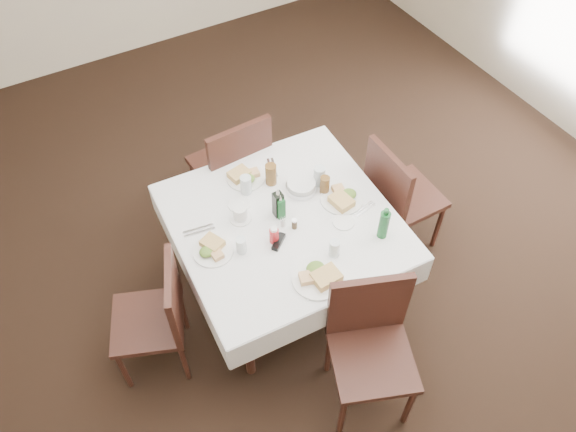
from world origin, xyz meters
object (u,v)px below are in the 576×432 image
object	(u,v)px
dining_table	(284,228)
chair_south	(370,338)
chair_north	(234,165)
chair_east	(397,193)
ketchup_bottle	(274,235)
oil_cruet_dark	(278,203)
water_e	(319,176)
water_w	(241,245)
oil_cruet_green	(280,207)
coffee_mug	(240,214)
bread_basket	(301,186)
water_s	(334,248)
chair_west	(160,313)
green_bottle	(384,224)
water_n	(246,185)

from	to	relation	value
dining_table	chair_south	bearing A→B (deg)	-84.87
chair_north	chair_east	world-z (taller)	chair_north
chair_east	chair_north	bearing A→B (deg)	137.80
chair_east	ketchup_bottle	bearing A→B (deg)	-175.23
chair_east	oil_cruet_dark	bearing A→B (deg)	174.32
chair_south	water_e	distance (m)	1.09
water_w	oil_cruet_dark	size ratio (longest dim) A/B	0.48
oil_cruet_green	coffee_mug	xyz separation A→B (m)	(-0.22, 0.11, -0.04)
water_w	oil_cruet_green	distance (m)	0.36
water_w	bread_basket	distance (m)	0.62
ketchup_bottle	water_s	bearing A→B (deg)	-45.13
chair_south	water_e	bearing A→B (deg)	74.71
oil_cruet_dark	oil_cruet_green	bearing A→B (deg)	-80.66
dining_table	chair_north	size ratio (longest dim) A/B	1.38
coffee_mug	ketchup_bottle	bearing A→B (deg)	-70.16
chair_east	chair_west	size ratio (longest dim) A/B	1.07
dining_table	chair_north	xyz separation A→B (m)	(0.02, 0.76, -0.10)
water_e	green_bottle	bearing A→B (deg)	-79.55
chair_north	green_bottle	bearing A→B (deg)	-69.24
oil_cruet_green	water_e	bearing A→B (deg)	18.93
chair_west	oil_cruet_green	bearing A→B (deg)	7.69
oil_cruet_green	bread_basket	bearing A→B (deg)	30.03
chair_south	ketchup_bottle	xyz separation A→B (m)	(-0.21, 0.74, 0.26)
chair_south	chair_west	size ratio (longest dim) A/B	1.08
chair_east	water_e	xyz separation A→B (m)	(-0.54, 0.19, 0.28)
chair_west	coffee_mug	world-z (taller)	chair_west
chair_north	chair_south	world-z (taller)	chair_north
dining_table	chair_west	xyz separation A→B (m)	(-0.90, -0.09, -0.16)
water_n	chair_west	bearing A→B (deg)	-152.84
dining_table	coffee_mug	xyz separation A→B (m)	(-0.23, 0.14, 0.13)
chair_north	water_w	size ratio (longest dim) A/B	8.97
water_e	green_bottle	world-z (taller)	green_bottle
dining_table	water_n	world-z (taller)	water_n
water_e	ketchup_bottle	size ratio (longest dim) A/B	1.14
water_s	water_e	distance (m)	0.58
water_s	chair_south	bearing A→B (deg)	-95.94
water_n	water_e	bearing A→B (deg)	-20.70
water_w	green_bottle	xyz separation A→B (m)	(0.79, -0.32, 0.05)
water_s	oil_cruet_dark	size ratio (longest dim) A/B	0.49
chair_north	ketchup_bottle	bearing A→B (deg)	-99.68
chair_north	bread_basket	world-z (taller)	chair_north
dining_table	coffee_mug	size ratio (longest dim) A/B	10.10
chair_west	water_e	bearing A→B (deg)	11.00
water_w	water_s	bearing A→B (deg)	-32.18
dining_table	chair_south	size ratio (longest dim) A/B	1.43
green_bottle	chair_east	bearing A→B (deg)	40.53
chair_east	green_bottle	world-z (taller)	green_bottle
water_s	dining_table	bearing A→B (deg)	108.49
chair_south	oil_cruet_dark	size ratio (longest dim) A/B	4.13
green_bottle	water_s	bearing A→B (deg)	175.80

